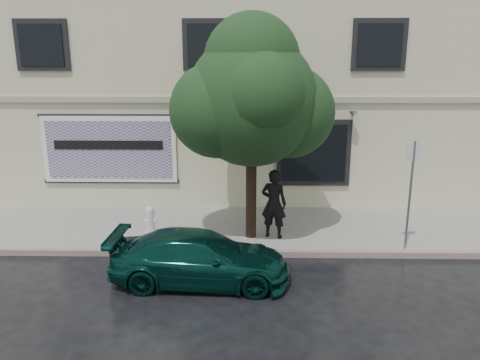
{
  "coord_description": "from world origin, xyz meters",
  "views": [
    {
      "loc": [
        1.15,
        -9.4,
        4.89
      ],
      "look_at": [
        0.95,
        2.2,
        1.8
      ],
      "focal_mm": 35.0,
      "sensor_mm": 36.0,
      "label": 1
    }
  ],
  "objects_px": {
    "car": "(200,258)",
    "fire_hydrant": "(150,221)",
    "pedestrian": "(274,204)",
    "street_tree": "(252,101)"
  },
  "relations": [
    {
      "from": "car",
      "to": "fire_hydrant",
      "type": "bearing_deg",
      "value": 35.59
    },
    {
      "from": "pedestrian",
      "to": "street_tree",
      "type": "bearing_deg",
      "value": 15.37
    },
    {
      "from": "car",
      "to": "pedestrian",
      "type": "xyz_separation_m",
      "value": [
        1.74,
        2.35,
        0.51
      ]
    },
    {
      "from": "fire_hydrant",
      "to": "street_tree",
      "type": "bearing_deg",
      "value": 20.66
    },
    {
      "from": "pedestrian",
      "to": "street_tree",
      "type": "height_order",
      "value": "street_tree"
    },
    {
      "from": "pedestrian",
      "to": "street_tree",
      "type": "relative_size",
      "value": 0.35
    },
    {
      "from": "street_tree",
      "to": "fire_hydrant",
      "type": "xyz_separation_m",
      "value": [
        -2.74,
        0.09,
        -3.24
      ]
    },
    {
      "from": "car",
      "to": "pedestrian",
      "type": "height_order",
      "value": "pedestrian"
    },
    {
      "from": "pedestrian",
      "to": "fire_hydrant",
      "type": "xyz_separation_m",
      "value": [
        -3.34,
        0.11,
        -0.55
      ]
    },
    {
      "from": "pedestrian",
      "to": "fire_hydrant",
      "type": "bearing_deg",
      "value": 14.88
    }
  ]
}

